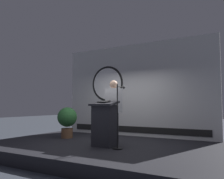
# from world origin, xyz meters

# --- Properties ---
(ground_plane) EXTENTS (40.00, 40.00, 0.00)m
(ground_plane) POSITION_xyz_m (0.00, 0.00, 0.00)
(ground_plane) COLOR #383D47
(stage_platform) EXTENTS (6.40, 4.00, 0.30)m
(stage_platform) POSITION_xyz_m (0.00, 0.00, 0.15)
(stage_platform) COLOR black
(stage_platform) RESTS_ON ground
(banner_display) EXTENTS (5.31, 0.12, 3.10)m
(banner_display) POSITION_xyz_m (-0.03, 1.85, 1.84)
(banner_display) COLOR silver
(banner_display) RESTS_ON stage_platform
(podium) EXTENTS (0.64, 0.50, 1.14)m
(podium) POSITION_xyz_m (0.12, -0.35, 0.86)
(podium) COLOR #26262B
(podium) RESTS_ON stage_platform
(speaker_person) EXTENTS (0.40, 0.26, 1.69)m
(speaker_person) POSITION_xyz_m (0.13, 0.13, 1.17)
(speaker_person) COLOR black
(speaker_person) RESTS_ON stage_platform
(microphone_stand) EXTENTS (0.24, 0.49, 1.51)m
(microphone_stand) POSITION_xyz_m (0.58, -0.45, 0.83)
(microphone_stand) COLOR black
(microphone_stand) RESTS_ON stage_platform
(potted_plant) EXTENTS (0.62, 0.62, 0.96)m
(potted_plant) POSITION_xyz_m (-1.68, 0.38, 0.88)
(potted_plant) COLOR brown
(potted_plant) RESTS_ON stage_platform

